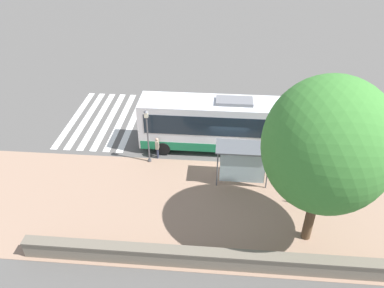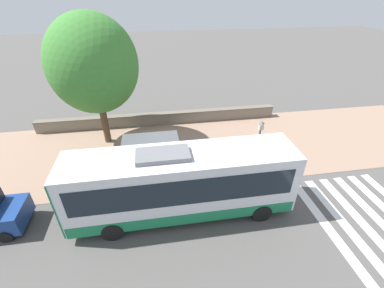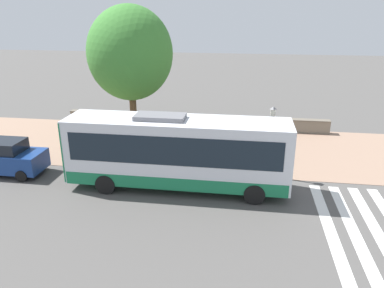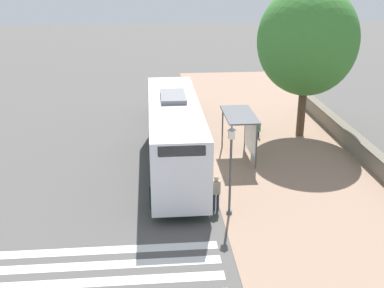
{
  "view_description": "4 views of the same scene",
  "coord_description": "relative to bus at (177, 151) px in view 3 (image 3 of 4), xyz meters",
  "views": [
    {
      "loc": [
        -20.4,
        0.68,
        15.06
      ],
      "look_at": [
        -1.18,
        2.3,
        2.15
      ],
      "focal_mm": 35.0,
      "sensor_mm": 36.0,
      "label": 1
    },
    {
      "loc": [
        11.33,
        -0.45,
        10.28
      ],
      "look_at": [
        -1.46,
        1.59,
        2.16
      ],
      "focal_mm": 24.0,
      "sensor_mm": 36.0,
      "label": 2
    },
    {
      "loc": [
        18.82,
        3.85,
        8.7
      ],
      "look_at": [
        0.93,
        1.19,
        2.13
      ],
      "focal_mm": 35.0,
      "sensor_mm": 36.0,
      "label": 3
    },
    {
      "loc": [
        2.86,
        23.2,
        10.22
      ],
      "look_at": [
        1.09,
        3.28,
        2.51
      ],
      "focal_mm": 45.0,
      "sensor_mm": 36.0,
      "label": 4
    }
  ],
  "objects": [
    {
      "name": "parked_car_behind_bus",
      "position": [
        -0.36,
        -9.65,
        -1.04
      ],
      "size": [
        1.98,
        4.0,
        1.94
      ],
      "color": "navy",
      "rests_on": "ground"
    },
    {
      "name": "sidewalk_plaza",
      "position": [
        -6.23,
        -0.56,
        -1.98
      ],
      "size": [
        9.0,
        44.0,
        0.02
      ],
      "color": "#937560",
      "rests_on": "ground"
    },
    {
      "name": "pedestrian",
      "position": [
        -1.56,
        4.21,
        -1.07
      ],
      "size": [
        0.34,
        0.22,
        1.58
      ],
      "color": "#2D3347",
      "rests_on": "ground"
    },
    {
      "name": "stone_wall",
      "position": [
        -10.28,
        -0.56,
        -1.47
      ],
      "size": [
        0.6,
        20.0,
        1.02
      ],
      "color": "slate",
      "rests_on": "ground"
    },
    {
      "name": "bus",
      "position": [
        0.0,
        0.0,
        0.0
      ],
      "size": [
        2.62,
        11.04,
        3.86
      ],
      "color": "silver",
      "rests_on": "ground"
    },
    {
      "name": "bus_shelter",
      "position": [
        -3.7,
        -1.4,
        0.11
      ],
      "size": [
        1.61,
        3.31,
        2.54
      ],
      "color": "#515459",
      "rests_on": "ground"
    },
    {
      "name": "shade_tree",
      "position": [
        -8.01,
        -4.69,
        3.82
      ],
      "size": [
        5.82,
        5.82,
        9.03
      ],
      "color": "brown",
      "rests_on": "ground"
    },
    {
      "name": "ground_plane",
      "position": [
        -1.73,
        -0.56,
        -1.99
      ],
      "size": [
        120.0,
        120.0,
        0.0
      ],
      "primitive_type": "plane",
      "color": "#514F4C",
      "rests_on": "ground"
    },
    {
      "name": "bench",
      "position": [
        -5.33,
        -5.3,
        -1.51
      ],
      "size": [
        0.4,
        1.8,
        0.88
      ],
      "color": "#4C7247",
      "rests_on": "ground"
    },
    {
      "name": "street_lamp_near",
      "position": [
        -2.07,
        4.69,
        0.36
      ],
      "size": [
        0.28,
        0.28,
        3.94
      ],
      "color": "#4C4C51",
      "rests_on": "ground"
    }
  ]
}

